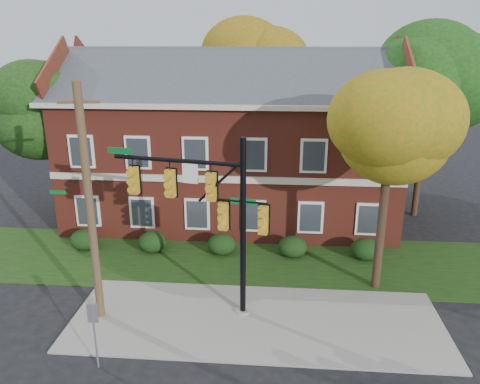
# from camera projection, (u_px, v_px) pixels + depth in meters

# --- Properties ---
(ground) EXTENTS (120.00, 120.00, 0.00)m
(ground) POSITION_uv_depth(u_px,v_px,m) (255.00, 338.00, 16.80)
(ground) COLOR black
(ground) RESTS_ON ground
(sidewalk) EXTENTS (14.00, 5.00, 0.08)m
(sidewalk) POSITION_uv_depth(u_px,v_px,m) (256.00, 321.00, 17.73)
(sidewalk) COLOR gray
(sidewalk) RESTS_ON ground
(grass_strip) EXTENTS (30.00, 6.00, 0.04)m
(grass_strip) POSITION_uv_depth(u_px,v_px,m) (261.00, 261.00, 22.47)
(grass_strip) COLOR #193811
(grass_strip) RESTS_ON ground
(apartment_building) EXTENTS (18.80, 8.80, 9.74)m
(apartment_building) POSITION_uv_depth(u_px,v_px,m) (231.00, 134.00, 26.70)
(apartment_building) COLOR maroon
(apartment_building) RESTS_ON ground
(hedge_far_left) EXTENTS (1.40, 1.26, 1.05)m
(hedge_far_left) POSITION_uv_depth(u_px,v_px,m) (84.00, 240.00, 23.67)
(hedge_far_left) COLOR black
(hedge_far_left) RESTS_ON ground
(hedge_left) EXTENTS (1.40, 1.26, 1.05)m
(hedge_left) POSITION_uv_depth(u_px,v_px,m) (152.00, 242.00, 23.40)
(hedge_left) COLOR black
(hedge_left) RESTS_ON ground
(hedge_center) EXTENTS (1.40, 1.26, 1.05)m
(hedge_center) POSITION_uv_depth(u_px,v_px,m) (222.00, 244.00, 23.13)
(hedge_center) COLOR black
(hedge_center) RESTS_ON ground
(hedge_right) EXTENTS (1.40, 1.26, 1.05)m
(hedge_right) POSITION_uv_depth(u_px,v_px,m) (293.00, 247.00, 22.86)
(hedge_right) COLOR black
(hedge_right) RESTS_ON ground
(hedge_far_right) EXTENTS (1.40, 1.26, 1.05)m
(hedge_far_right) POSITION_uv_depth(u_px,v_px,m) (365.00, 249.00, 22.59)
(hedge_far_right) COLOR black
(hedge_far_right) RESTS_ON ground
(tree_near_right) EXTENTS (4.50, 4.25, 8.58)m
(tree_near_right) POSITION_uv_depth(u_px,v_px,m) (397.00, 136.00, 17.96)
(tree_near_right) COLOR black
(tree_near_right) RESTS_ON ground
(tree_left_rear) EXTENTS (5.40, 5.10, 8.88)m
(tree_left_rear) POSITION_uv_depth(u_px,v_px,m) (55.00, 105.00, 25.86)
(tree_left_rear) COLOR black
(tree_left_rear) RESTS_ON ground
(tree_right_rear) EXTENTS (6.30, 5.95, 10.62)m
(tree_right_rear) POSITION_uv_depth(u_px,v_px,m) (438.00, 78.00, 25.65)
(tree_right_rear) COLOR black
(tree_right_rear) RESTS_ON ground
(tree_far_rear) EXTENTS (6.84, 6.46, 11.52)m
(tree_far_rear) POSITION_uv_depth(u_px,v_px,m) (261.00, 59.00, 32.80)
(tree_far_rear) COLOR black
(tree_far_rear) RESTS_ON ground
(traffic_signal) EXTENTS (6.19, 1.33, 7.00)m
(traffic_signal) POSITION_uv_depth(u_px,v_px,m) (210.00, 206.00, 17.21)
(traffic_signal) COLOR gray
(traffic_signal) RESTS_ON ground
(utility_pole) EXTENTS (1.38, 0.36, 8.91)m
(utility_pole) POSITION_uv_depth(u_px,v_px,m) (90.00, 207.00, 16.64)
(utility_pole) COLOR brown
(utility_pole) RESTS_ON ground
(sign_post) EXTENTS (0.34, 0.07, 2.37)m
(sign_post) POSITION_uv_depth(u_px,v_px,m) (94.00, 325.00, 14.79)
(sign_post) COLOR slate
(sign_post) RESTS_ON ground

